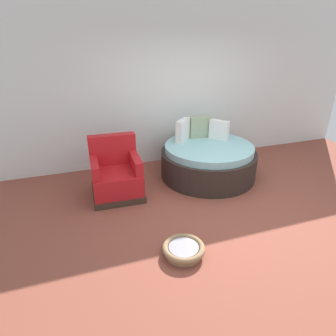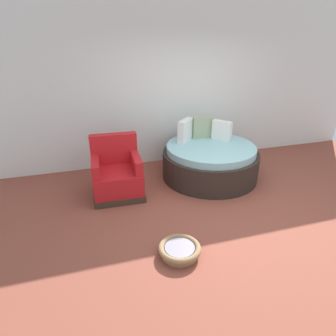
{
  "view_description": "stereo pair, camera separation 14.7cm",
  "coord_description": "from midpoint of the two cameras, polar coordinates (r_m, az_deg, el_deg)",
  "views": [
    {
      "loc": [
        -2.03,
        -3.04,
        2.39
      ],
      "look_at": [
        -0.77,
        0.72,
        0.55
      ],
      "focal_mm": 30.6,
      "sensor_mm": 36.0,
      "label": 1
    },
    {
      "loc": [
        -1.89,
        -3.08,
        2.39
      ],
      "look_at": [
        -0.77,
        0.72,
        0.55
      ],
      "focal_mm": 30.6,
      "sensor_mm": 36.0,
      "label": 2
    }
  ],
  "objects": [
    {
      "name": "ground_plane",
      "position": [
        4.35,
        13.6,
        -9.33
      ],
      "size": [
        8.0,
        8.0,
        0.02
      ],
      "primitive_type": "cube",
      "color": "brown"
    },
    {
      "name": "back_wall",
      "position": [
        5.79,
        3.62,
        16.5
      ],
      "size": [
        8.0,
        0.12,
        3.09
      ],
      "primitive_type": "cube",
      "color": "silver",
      "rests_on": "ground_plane"
    },
    {
      "name": "round_daybed",
      "position": [
        5.3,
        9.1,
        1.47
      ],
      "size": [
        1.73,
        1.73,
        1.01
      ],
      "color": "#2D231E",
      "rests_on": "ground_plane"
    },
    {
      "name": "red_armchair",
      "position": [
        4.72,
        -9.28,
        -1.31
      ],
      "size": [
        0.83,
        0.83,
        0.94
      ],
      "color": "#38281E",
      "rests_on": "ground_plane"
    },
    {
      "name": "pet_basket",
      "position": [
        3.54,
        3.57,
        -15.96
      ],
      "size": [
        0.51,
        0.51,
        0.13
      ],
      "color": "#8E704C",
      "rests_on": "ground_plane"
    }
  ]
}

